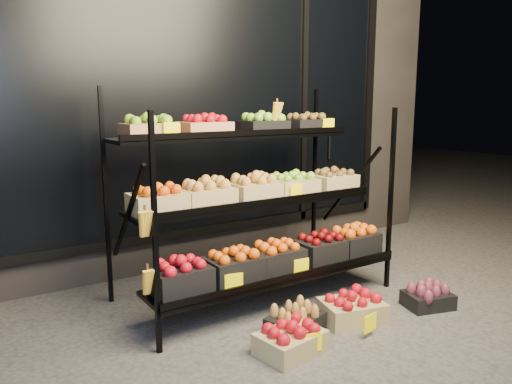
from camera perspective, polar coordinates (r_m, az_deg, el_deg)
ground at (r=3.67m, az=5.66°, el=-14.70°), size 24.00×24.00×0.00m
building at (r=5.58m, az=-11.36°, el=12.18°), size 6.00×2.08×3.50m
display_rack at (r=3.88m, az=0.18°, el=-1.01°), size 2.18×1.02×1.66m
tag_floor_a at (r=3.21m, az=6.43°, el=-17.38°), size 0.13×0.01×0.12m
tag_floor_b at (r=3.52m, az=12.90°, el=-14.98°), size 0.13×0.01×0.12m
floor_crate_left at (r=3.24m, az=3.96°, el=-16.38°), size 0.44×0.35×0.20m
floor_crate_midleft at (r=3.49m, az=4.50°, el=-14.43°), size 0.43×0.36×0.19m
floor_crate_midright at (r=3.72m, az=10.92°, el=-12.83°), size 0.49×0.41×0.21m
floor_crate_right at (r=4.09m, az=19.05°, el=-11.24°), size 0.40×0.34×0.18m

